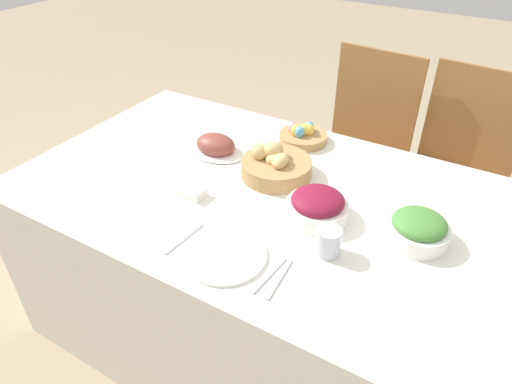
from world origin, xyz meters
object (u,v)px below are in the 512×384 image
ham_platter (216,146)px  drinking_cup (328,241)px  chair_far_right (455,170)px  egg_basket (303,135)px  knife (270,275)px  dinner_plate (225,255)px  spoon (280,279)px  green_salad_bowl (418,229)px  butter_dish (190,191)px  beet_salad_bowl (317,206)px  fork (184,239)px  chair_far_center (360,145)px  bread_basket (275,165)px

ham_platter → drinking_cup: 0.67m
chair_far_right → drinking_cup: chair_far_right is taller
egg_basket → drinking_cup: (0.34, -0.55, 0.01)m
chair_far_right → knife: chair_far_right is taller
chair_far_right → dinner_plate: 1.29m
knife → spoon: size_ratio=1.00×
green_salad_bowl → butter_dish: (-0.70, -0.15, -0.03)m
beet_salad_bowl → green_salad_bowl: 0.30m
fork → spoon: (0.32, 0.00, 0.00)m
chair_far_right → green_salad_bowl: bearing=-84.1°
egg_basket → butter_dish: 0.55m
ham_platter → drinking_cup: bearing=-27.5°
ham_platter → drinking_cup: size_ratio=2.94×
chair_far_center → fork: 1.22m
fork → bread_basket: bearing=86.3°
dinner_plate → fork: 0.14m
beet_salad_bowl → dinner_plate: beet_salad_bowl is taller
green_salad_bowl → knife: size_ratio=1.13×
egg_basket → spoon: bearing=-68.8°
chair_far_right → fork: (-0.59, -1.19, 0.22)m
bread_basket → butter_dish: bread_basket is taller
beet_salad_bowl → spoon: (0.03, -0.30, -0.04)m
ham_platter → dinner_plate: ham_platter is taller
egg_basket → spoon: egg_basket is taller
chair_far_center → beet_salad_bowl: 0.95m
chair_far_right → green_salad_bowl: chair_far_right is taller
chair_far_right → butter_dish: chair_far_right is taller
butter_dish → knife: bearing=-24.8°
ham_platter → knife: 0.68m
ham_platter → green_salad_bowl: size_ratio=1.34×
chair_far_center → green_salad_bowl: (0.45, -0.85, 0.26)m
green_salad_bowl → dinner_plate: 0.56m
chair_far_center → chair_far_right: bearing=5.2°
chair_far_center → spoon: (0.18, -1.19, 0.22)m
egg_basket → chair_far_right: bearing=41.1°
chair_far_right → beet_salad_bowl: bearing=-102.3°
chair_far_center → egg_basket: (-0.10, -0.48, 0.25)m
chair_far_right → butter_dish: size_ratio=9.41×
egg_basket → drinking_cup: bearing=-58.2°
fork → drinking_cup: 0.42m
egg_basket → ham_platter: size_ratio=0.78×
green_salad_bowl → egg_basket: bearing=145.7°
egg_basket → chair_far_center: bearing=78.6°
bread_basket → chair_far_right: bearing=55.2°
green_salad_bowl → spoon: (-0.27, -0.34, -0.04)m
dinner_plate → egg_basket: bearing=98.3°
green_salad_bowl → drinking_cup: green_salad_bowl is taller
beet_salad_bowl → drinking_cup: beet_salad_bowl is taller
chair_far_center → egg_basket: bearing=-96.1°
chair_far_center → ham_platter: size_ratio=3.90×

